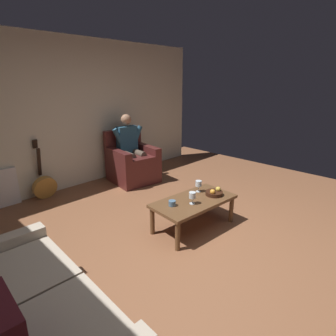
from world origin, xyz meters
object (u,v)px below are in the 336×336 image
person_seated (130,146)px  fruit_bowl (214,193)px  guitar (44,185)px  candle_jar (172,203)px  couch (20,330)px  wine_glass_near (199,184)px  armchair (132,164)px  coffee_table (194,203)px  wine_glass_far (192,196)px

person_seated → fruit_bowl: (0.26, 2.14, -0.25)m
guitar → candle_jar: size_ratio=11.09×
person_seated → couch: 3.71m
wine_glass_near → couch: bearing=10.9°
armchair → couch: armchair is taller
coffee_table → fruit_bowl: 0.34m
armchair → wine_glass_far: bearing=79.5°
armchair → person_seated: person_seated is taller
person_seated → candle_jar: person_seated is taller
candle_jar → guitar: bearing=-73.9°
wine_glass_near → wine_glass_far: size_ratio=1.04×
fruit_bowl → candle_jar: size_ratio=2.60×
couch → fruit_bowl: bearing=97.2°
guitar → wine_glass_near: (-1.24, 2.26, 0.30)m
couch → candle_jar: bearing=104.4°
coffee_table → guitar: guitar is taller
coffee_table → guitar: (0.99, -2.38, -0.13)m
armchair → wine_glass_far: size_ratio=6.21×
coffee_table → fruit_bowl: size_ratio=5.00×
fruit_bowl → candle_jar: (0.64, -0.18, -0.00)m
guitar → fruit_bowl: (-1.30, 2.48, 0.22)m
armchair → coffee_table: size_ratio=0.84×
coffee_table → candle_jar: (0.33, -0.08, 0.09)m
person_seated → fruit_bowl: person_seated is taller
guitar → couch: bearing=65.4°
guitar → wine_glass_far: size_ratio=6.30×
guitar → candle_jar: 2.40m
couch → person_seated: bearing=131.9°
person_seated → couch: size_ratio=0.75×
armchair → wine_glass_near: (0.31, 1.88, 0.18)m
wine_glass_far → wine_glass_near: bearing=-152.7°
wine_glass_near → person_seated: bearing=-99.4°
armchair → fruit_bowl: armchair is taller
person_seated → couch: bearing=48.0°
person_seated → wine_glass_near: size_ratio=7.91×
armchair → coffee_table: bearing=81.9°
armchair → person_seated: 0.35m
couch → wine_glass_near: 2.55m
coffee_table → wine_glass_near: (-0.25, -0.13, 0.17)m
fruit_bowl → candle_jar: 0.66m
coffee_table → wine_glass_far: (0.11, 0.06, 0.16)m
wine_glass_far → fruit_bowl: (-0.42, 0.04, -0.07)m
couch → fruit_bowl: (-2.55, -0.25, 0.12)m
candle_jar → armchair: bearing=-114.8°
guitar → fruit_bowl: size_ratio=4.27×
wine_glass_near → wine_glass_far: bearing=27.3°
wine_glass_far → coffee_table: bearing=-151.2°
wine_glass_far → fruit_bowl: size_ratio=0.68×
wine_glass_near → candle_jar: wine_glass_near is taller
wine_glass_far → person_seated: bearing=-107.9°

